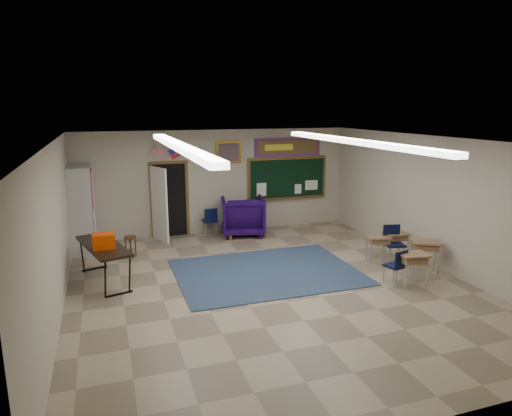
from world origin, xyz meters
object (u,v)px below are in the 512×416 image
object	(u,v)px
wooden_stool	(131,247)
wingback_armchair	(243,216)
student_desk_front_left	(378,248)
student_desk_front_right	(395,245)
folding_table	(104,262)

from	to	relation	value
wooden_stool	wingback_armchair	bearing A→B (deg)	18.80
student_desk_front_left	wooden_stool	world-z (taller)	student_desk_front_left
student_desk_front_right	wooden_stool	distance (m)	6.46
wingback_armchair	student_desk_front_left	distance (m)	4.11
wingback_armchair	student_desk_front_right	bearing A→B (deg)	142.74
student_desk_front_right	wooden_stool	size ratio (longest dim) A/B	1.26
student_desk_front_left	student_desk_front_right	world-z (taller)	student_desk_front_right
student_desk_front_right	wingback_armchair	bearing A→B (deg)	133.84
student_desk_front_left	wooden_stool	distance (m)	6.00
student_desk_front_right	folding_table	bearing A→B (deg)	176.95
wingback_armchair	wooden_stool	distance (m)	3.42
student_desk_front_right	folding_table	distance (m)	6.73
student_desk_front_left	student_desk_front_right	size ratio (longest dim) A/B	0.97
wooden_stool	student_desk_front_right	bearing A→B (deg)	-20.21
student_desk_front_right	folding_table	size ratio (longest dim) A/B	0.32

